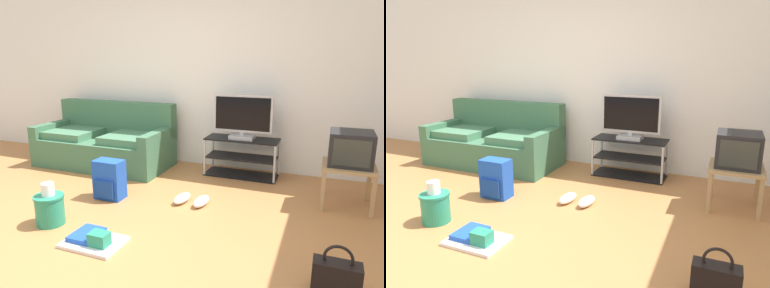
# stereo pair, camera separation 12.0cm
# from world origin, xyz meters

# --- Properties ---
(ground_plane) EXTENTS (9.00, 9.80, 0.02)m
(ground_plane) POSITION_xyz_m (0.00, 0.00, -0.01)
(ground_plane) COLOR #B27542
(wall_back) EXTENTS (9.00, 0.10, 2.70)m
(wall_back) POSITION_xyz_m (0.00, 2.45, 1.35)
(wall_back) COLOR white
(wall_back) RESTS_ON ground_plane
(couch) EXTENTS (1.89, 0.91, 0.89)m
(couch) POSITION_xyz_m (-1.06, 1.87, 0.32)
(couch) COLOR #3D6B4C
(couch) RESTS_ON ground_plane
(tv_stand) EXTENTS (0.94, 0.39, 0.50)m
(tv_stand) POSITION_xyz_m (0.90, 2.09, 0.25)
(tv_stand) COLOR black
(tv_stand) RESTS_ON ground_plane
(flat_tv) EXTENTS (0.76, 0.22, 0.57)m
(flat_tv) POSITION_xyz_m (0.90, 2.07, 0.78)
(flat_tv) COLOR #B2B2B7
(flat_tv) RESTS_ON tv_stand
(side_table) EXTENTS (0.52, 0.52, 0.45)m
(side_table) POSITION_xyz_m (2.15, 1.53, 0.38)
(side_table) COLOR tan
(side_table) RESTS_ON ground_plane
(crt_tv) EXTENTS (0.42, 0.42, 0.35)m
(crt_tv) POSITION_xyz_m (2.15, 1.55, 0.62)
(crt_tv) COLOR #232326
(crt_tv) RESTS_ON side_table
(backpack) EXTENTS (0.32, 0.27, 0.43)m
(backpack) POSITION_xyz_m (-0.27, 0.80, 0.21)
(backpack) COLOR blue
(backpack) RESTS_ON ground_plane
(handbag) EXTENTS (0.31, 0.13, 0.35)m
(handbag) POSITION_xyz_m (2.06, -0.03, 0.12)
(handbag) COLOR black
(handbag) RESTS_ON ground_plane
(cleaning_bucket) EXTENTS (0.28, 0.28, 0.40)m
(cleaning_bucket) POSITION_xyz_m (-0.43, 0.06, 0.17)
(cleaning_bucket) COLOR #238466
(cleaning_bucket) RESTS_ON ground_plane
(sneakers_pair) EXTENTS (0.38, 0.30, 0.09)m
(sneakers_pair) POSITION_xyz_m (0.63, 0.98, 0.05)
(sneakers_pair) COLOR white
(sneakers_pair) RESTS_ON ground_plane
(floor_tray) EXTENTS (0.49, 0.35, 0.14)m
(floor_tray) POSITION_xyz_m (0.17, -0.10, 0.04)
(floor_tray) COLOR silver
(floor_tray) RESTS_ON ground_plane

